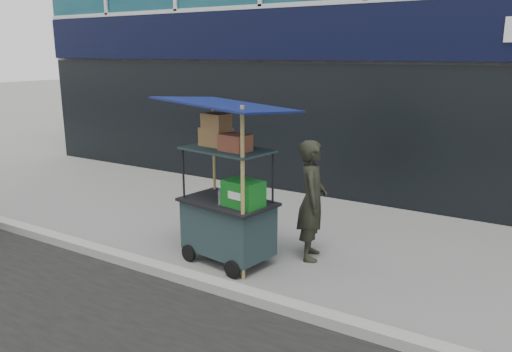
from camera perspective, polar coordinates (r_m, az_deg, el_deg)
The scene contains 4 objects.
ground at distance 5.82m, azimuth -2.55°, elevation -12.46°, with size 80.00×80.00×0.00m, color slate.
curb at distance 5.64m, azimuth -3.73°, elevation -12.67°, with size 80.00×0.18×0.12m, color gray.
vendor_cart at distance 6.20m, azimuth -3.18°, elevation -3.52°, with size 1.68×1.30×2.08m.
vendor_man at distance 6.34m, azimuth 6.43°, elevation -2.78°, with size 0.56×0.37×1.54m, color black.
Camera 1 is at (2.94, -4.30, 2.58)m, focal length 35.00 mm.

